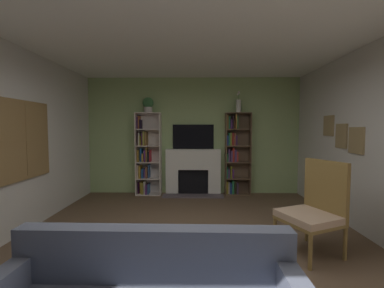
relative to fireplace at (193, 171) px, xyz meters
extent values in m
plane|color=brown|center=(0.00, -3.17, -0.55)|extent=(7.85, 7.85, 0.00)
cube|color=#9FBC79|center=(0.00, 0.13, 0.82)|extent=(5.09, 0.06, 2.74)
cube|color=#967C50|center=(2.47, -2.10, 0.82)|extent=(0.03, 0.35, 0.40)
cube|color=#536244|center=(2.46, -2.10, 0.82)|extent=(0.01, 0.29, 0.34)
cube|color=#967C50|center=(2.47, -1.70, 0.87)|extent=(0.03, 0.31, 0.40)
cube|color=#497A47|center=(2.46, -1.70, 0.87)|extent=(0.01, 0.25, 0.34)
cube|color=#967C50|center=(2.47, -1.28, 1.04)|extent=(0.03, 0.33, 0.37)
cube|color=teal|center=(2.46, -1.28, 1.04)|extent=(0.01, 0.27, 0.31)
cube|color=olive|center=(-2.47, -2.22, 0.82)|extent=(0.04, 1.11, 1.16)
cube|color=silver|center=(-2.45, -2.22, 0.82)|extent=(0.01, 1.01, 1.06)
cube|color=olive|center=(-2.45, -2.22, 0.82)|extent=(0.01, 0.02, 1.06)
cube|color=olive|center=(-2.45, -2.22, 0.82)|extent=(0.01, 1.01, 0.02)
cube|color=white|center=(0.00, -3.17, 2.21)|extent=(5.09, 6.66, 0.06)
cube|color=white|center=(-0.50, 0.01, -0.26)|extent=(0.29, 0.19, 0.58)
cube|color=white|center=(0.50, 0.01, -0.26)|extent=(0.29, 0.19, 0.58)
cube|color=white|center=(0.00, 0.01, 0.27)|extent=(1.28, 0.19, 0.48)
cube|color=black|center=(0.00, 0.06, -0.26)|extent=(0.70, 0.08, 0.58)
cube|color=#564C54|center=(0.00, -0.24, -0.54)|extent=(1.38, 0.30, 0.03)
cube|color=black|center=(0.00, 0.07, 0.80)|extent=(0.96, 0.06, 0.57)
cube|color=silver|center=(-1.32, -0.05, 0.40)|extent=(0.02, 0.31, 1.91)
cube|color=silver|center=(-0.76, -0.05, 0.40)|extent=(0.02, 0.31, 1.91)
cube|color=silver|center=(-1.04, 0.09, 0.40)|extent=(0.58, 0.02, 1.91)
cube|color=silver|center=(-1.04, -0.05, -0.54)|extent=(0.54, 0.31, 0.02)
cube|color=black|center=(-1.28, 0.00, -0.40)|extent=(0.03, 0.17, 0.27)
cube|color=#A37F30|center=(-1.23, 0.00, -0.40)|extent=(0.04, 0.18, 0.27)
cube|color=olive|center=(-1.18, -0.03, -0.40)|extent=(0.04, 0.23, 0.27)
cube|color=beige|center=(-1.13, -0.03, -0.38)|extent=(0.04, 0.23, 0.30)
cube|color=#5F3175|center=(-1.09, -0.05, -0.43)|extent=(0.04, 0.26, 0.21)
cube|color=#2E5588|center=(-1.04, -0.04, -0.42)|extent=(0.02, 0.26, 0.23)
cube|color=silver|center=(-1.04, -0.05, -0.17)|extent=(0.54, 0.31, 0.02)
cube|color=beige|center=(-1.28, -0.03, 0.00)|extent=(0.03, 0.24, 0.32)
cube|color=olive|center=(-1.24, -0.05, -0.02)|extent=(0.04, 0.26, 0.29)
cube|color=#1E4A8C|center=(-1.18, -0.02, -0.05)|extent=(0.04, 0.22, 0.21)
cube|color=#4E347E|center=(-1.13, -0.02, -0.06)|extent=(0.03, 0.21, 0.21)
cube|color=brown|center=(-1.09, -0.03, -0.03)|extent=(0.04, 0.23, 0.27)
cube|color=#33548A|center=(-1.03, -0.02, 0.00)|extent=(0.02, 0.21, 0.32)
cube|color=silver|center=(-1.04, -0.05, 0.21)|extent=(0.54, 0.31, 0.02)
cube|color=olive|center=(-1.28, -0.02, 0.36)|extent=(0.04, 0.21, 0.27)
cube|color=#195398|center=(-1.22, -0.01, 0.37)|extent=(0.04, 0.18, 0.31)
cube|color=olive|center=(-1.17, -0.04, 0.32)|extent=(0.04, 0.24, 0.19)
cube|color=#5D2880|center=(-1.12, -0.03, 0.35)|extent=(0.02, 0.22, 0.27)
cube|color=#A57D38|center=(-1.09, -0.01, 0.38)|extent=(0.03, 0.19, 0.32)
cube|color=black|center=(-1.04, -0.04, 0.33)|extent=(0.03, 0.24, 0.23)
cube|color=#BB2837|center=(-1.00, -0.02, 0.35)|extent=(0.02, 0.21, 0.26)
cube|color=silver|center=(-1.04, -0.05, 0.59)|extent=(0.54, 0.31, 0.02)
cube|color=black|center=(-1.29, -0.02, 0.76)|extent=(0.03, 0.21, 0.32)
cube|color=beige|center=(-1.25, -0.03, 0.75)|extent=(0.03, 0.23, 0.30)
cube|color=olive|center=(-1.22, -0.02, 0.71)|extent=(0.02, 0.21, 0.22)
cube|color=#643369|center=(-1.18, 0.00, 0.75)|extent=(0.04, 0.17, 0.29)
cube|color=olive|center=(-1.13, -0.04, 0.76)|extent=(0.04, 0.25, 0.32)
cube|color=brown|center=(-1.09, -0.04, 0.76)|extent=(0.04, 0.25, 0.31)
cube|color=silver|center=(-1.04, -0.05, 0.98)|extent=(0.54, 0.31, 0.02)
cube|color=#522D6A|center=(-1.29, -0.02, 1.12)|extent=(0.02, 0.21, 0.28)
cube|color=#9B5228|center=(-1.25, -0.03, 1.13)|extent=(0.02, 0.22, 0.30)
cube|color=black|center=(-1.22, -0.03, 1.09)|extent=(0.03, 0.22, 0.21)
cube|color=silver|center=(-1.04, -0.05, 1.35)|extent=(0.54, 0.31, 0.02)
cube|color=brown|center=(0.76, -0.03, 0.40)|extent=(0.02, 0.27, 1.91)
cube|color=brown|center=(1.32, -0.03, 0.40)|extent=(0.02, 0.27, 1.91)
cube|color=brown|center=(1.04, 0.09, 0.40)|extent=(0.58, 0.02, 1.91)
cube|color=brown|center=(1.04, -0.03, -0.54)|extent=(0.54, 0.27, 0.02)
cube|color=olive|center=(0.79, 0.00, -0.39)|extent=(0.03, 0.17, 0.28)
cube|color=beige|center=(0.84, 0.00, -0.40)|extent=(0.03, 0.16, 0.27)
cube|color=navy|center=(0.88, 0.00, -0.41)|extent=(0.04, 0.18, 0.25)
cube|color=#288145|center=(0.93, -0.01, -0.38)|extent=(0.04, 0.20, 0.31)
cube|color=black|center=(0.99, 0.00, -0.38)|extent=(0.04, 0.16, 0.30)
cube|color=#563C64|center=(1.04, -0.02, -0.40)|extent=(0.03, 0.20, 0.27)
cube|color=brown|center=(1.04, -0.03, -0.17)|extent=(0.54, 0.27, 0.02)
cube|color=#217E50|center=(0.79, -0.02, -0.03)|extent=(0.02, 0.22, 0.26)
cube|color=#543C75|center=(0.83, 0.00, -0.06)|extent=(0.04, 0.17, 0.20)
cube|color=olive|center=(0.88, -0.02, -0.02)|extent=(0.03, 0.21, 0.27)
cube|color=#5B297D|center=(0.93, -0.01, -0.06)|extent=(0.03, 0.19, 0.20)
cube|color=brown|center=(1.04, -0.03, 0.21)|extent=(0.54, 0.27, 0.02)
cube|color=#286939|center=(0.79, -0.03, 0.32)|extent=(0.03, 0.23, 0.20)
cube|color=#673F81|center=(0.83, -0.02, 0.37)|extent=(0.03, 0.20, 0.30)
cube|color=#523D68|center=(0.88, -0.03, 0.35)|extent=(0.04, 0.22, 0.25)
cube|color=#A42C23|center=(0.93, -0.01, 0.38)|extent=(0.04, 0.20, 0.33)
cube|color=#4F3668|center=(0.98, -0.01, 0.36)|extent=(0.04, 0.18, 0.28)
cube|color=#C03A31|center=(1.03, 0.01, 0.33)|extent=(0.03, 0.15, 0.22)
cube|color=brown|center=(1.04, -0.03, 0.59)|extent=(0.54, 0.27, 0.02)
cube|color=navy|center=(0.79, -0.03, 0.72)|extent=(0.03, 0.23, 0.23)
cube|color=#21804D|center=(0.83, -0.01, 0.75)|extent=(0.03, 0.20, 0.29)
cube|color=olive|center=(0.87, 0.00, 0.75)|extent=(0.04, 0.17, 0.29)
cube|color=#A52E29|center=(0.92, 0.01, 0.75)|extent=(0.03, 0.16, 0.30)
cube|color=#995439|center=(0.96, -0.03, 0.75)|extent=(0.02, 0.23, 0.29)
cube|color=#503065|center=(1.00, 0.00, 0.72)|extent=(0.04, 0.17, 0.23)
cube|color=brown|center=(1.04, -0.03, 0.98)|extent=(0.54, 0.27, 0.02)
cube|color=olive|center=(0.79, 0.00, 1.15)|extent=(0.03, 0.17, 0.32)
cube|color=#24764C|center=(0.83, -0.01, 1.13)|extent=(0.02, 0.20, 0.29)
cube|color=#562D6C|center=(0.88, 0.00, 1.09)|extent=(0.03, 0.18, 0.22)
cube|color=black|center=(0.92, -0.02, 1.13)|extent=(0.03, 0.21, 0.29)
cube|color=brown|center=(0.94, 0.01, 1.11)|extent=(0.02, 0.16, 0.25)
cube|color=#A27733|center=(0.98, -0.03, 1.15)|extent=(0.03, 0.23, 0.33)
cube|color=#3C7C4A|center=(1.02, 0.00, 1.13)|extent=(0.02, 0.17, 0.30)
cube|color=brown|center=(1.04, -0.03, 1.35)|extent=(0.54, 0.27, 0.02)
cylinder|color=beige|center=(-1.04, -0.05, 1.42)|extent=(0.19, 0.19, 0.13)
sphere|color=#3C7340|center=(-1.04, -0.05, 1.58)|extent=(0.25, 0.25, 0.25)
cylinder|color=silver|center=(1.04, -0.05, 1.50)|extent=(0.12, 0.12, 0.29)
cylinder|color=#4C7F3F|center=(1.03, -0.04, 1.71)|extent=(0.01, 0.01, 0.12)
sphere|color=silver|center=(1.03, -0.04, 1.77)|extent=(0.05, 0.05, 0.05)
cylinder|color=#4C7F3F|center=(1.05, -0.05, 1.73)|extent=(0.01, 0.01, 0.15)
sphere|color=silver|center=(1.05, -0.05, 1.80)|extent=(0.04, 0.04, 0.04)
cylinder|color=#4C7F3F|center=(1.04, -0.06, 1.74)|extent=(0.01, 0.01, 0.17)
sphere|color=silver|center=(1.04, -0.06, 1.82)|extent=(0.04, 0.04, 0.04)
cube|color=slate|center=(-0.25, -4.14, 0.07)|extent=(2.04, 0.19, 0.40)
cylinder|color=olive|center=(1.82, -3.02, -0.34)|extent=(0.04, 0.04, 0.43)
cylinder|color=olive|center=(1.59, -2.50, -0.34)|extent=(0.04, 0.04, 0.43)
cylinder|color=olive|center=(1.31, -3.24, -0.34)|extent=(0.04, 0.04, 0.43)
cylinder|color=olive|center=(1.08, -2.72, -0.34)|extent=(0.04, 0.04, 0.43)
cube|color=tan|center=(1.45, -2.87, -0.08)|extent=(0.79, 0.80, 0.08)
cube|color=olive|center=(1.45, -2.87, -0.14)|extent=(0.79, 0.80, 0.04)
cube|color=olive|center=(1.70, -2.77, 0.24)|extent=(0.30, 0.58, 0.72)
camera|label=1|loc=(0.06, -5.98, 1.00)|focal=24.03mm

